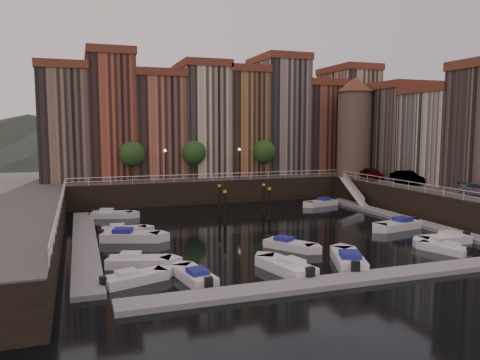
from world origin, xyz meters
name	(u,v)px	position (x,y,z in m)	size (l,w,h in m)	color
ground	(258,228)	(0.00, 0.00, 0.00)	(200.00, 200.00, 0.00)	black
quay_far	(195,184)	(0.00, 26.00, 1.50)	(80.00, 20.00, 3.00)	black
dock_left	(85,242)	(-16.20, -1.00, 0.17)	(2.00, 28.00, 0.35)	gray
dock_right	(402,218)	(16.20, -1.00, 0.17)	(2.00, 28.00, 0.35)	gray
dock_near	(355,279)	(0.00, -17.00, 0.17)	(30.00, 2.00, 0.35)	gray
mountains	(138,134)	(1.72, 110.00, 7.92)	(145.00, 100.00, 18.00)	#2D382D
far_terrace	(221,120)	(3.31, 23.50, 10.95)	(48.70, 10.30, 17.50)	#886C56
right_terrace	(449,130)	(26.50, 3.80, 9.56)	(9.30, 24.30, 14.00)	#6C6351
corner_tower	(354,126)	(20.00, 14.50, 10.19)	(5.20, 5.20, 13.80)	#6B5B4C
promenade_trees	(199,153)	(-1.33, 18.20, 6.58)	(21.20, 3.20, 5.20)	black
street_lamps	(203,158)	(-1.00, 17.20, 5.90)	(10.36, 0.36, 4.18)	black
railings	(242,185)	(0.00, 4.88, 3.79)	(36.08, 34.04, 0.52)	white
gangway	(353,189)	(17.10, 10.00, 1.92)	(2.78, 8.32, 3.73)	white
mooring_pilings	(245,203)	(0.62, 5.68, 1.65)	(6.30, 5.17, 3.78)	black
boat_left_0	(134,278)	(-13.42, -12.64, 0.33)	(4.39, 2.74, 0.99)	white
boat_left_1	(137,262)	(-12.76, -9.07, 0.37)	(4.86, 3.05, 1.09)	white
boat_left_2	(129,236)	(-12.52, -1.06, 0.41)	(5.38, 3.45, 1.21)	white
boat_left_3	(122,230)	(-12.81, 2.00, 0.34)	(4.43, 1.91, 1.00)	white
boat_left_4	(111,214)	(-13.28, 10.61, 0.36)	(4.77, 2.85, 1.07)	white
boat_right_0	(445,239)	(12.94, -10.82, 0.36)	(4.76, 2.01, 1.08)	white
boat_right_2	(399,225)	(12.89, -4.74, 0.40)	(5.36, 2.77, 1.20)	white
boat_right_4	(322,203)	(12.69, 10.17, 0.36)	(4.80, 2.72, 1.07)	white
boat_near_0	(195,276)	(-9.66, -13.53, 0.34)	(2.32, 4.54, 1.02)	white
boat_near_1	(287,267)	(-3.29, -13.81, 0.39)	(2.95, 5.18, 1.16)	white
boat_near_2	(348,260)	(1.62, -13.71, 0.41)	(3.63, 5.36, 1.21)	white
boat_near_3	(445,248)	(10.76, -13.17, 0.32)	(2.75, 4.19, 0.94)	white
car_a	(371,174)	(20.07, 10.26, 3.76)	(1.80, 4.47, 1.52)	gray
car_b	(407,178)	(21.17, 4.58, 3.78)	(1.65, 4.73, 1.56)	gray
boat_extra_915	(289,245)	(-0.49, -8.09, 0.35)	(3.73, 4.38, 1.03)	white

